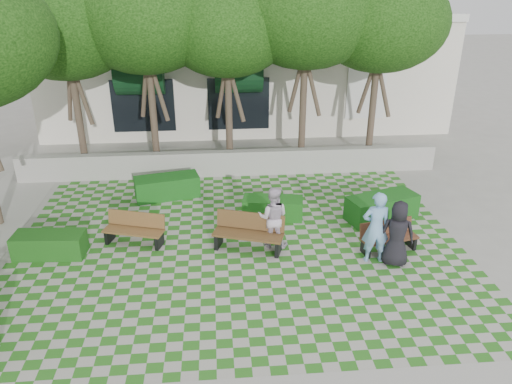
{
  "coord_description": "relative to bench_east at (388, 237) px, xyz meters",
  "views": [
    {
      "loc": [
        -0.54,
        -10.65,
        6.92
      ],
      "look_at": [
        0.5,
        1.5,
        1.4
      ],
      "focal_mm": 35.0,
      "sensor_mm": 36.0,
      "label": 1
    }
  ],
  "objects": [
    {
      "name": "person_dark",
      "position": [
        -0.05,
        -0.68,
        0.48
      ],
      "size": [
        0.97,
        0.77,
        1.73
      ],
      "primitive_type": "imported",
      "rotation": [
        0.0,
        0.0,
        2.84
      ],
      "color": "black",
      "rests_on": "ground"
    },
    {
      "name": "hedge_midleft",
      "position": [
        -6.1,
        3.89,
        -0.03
      ],
      "size": [
        2.18,
        1.26,
        0.72
      ],
      "primitive_type": "cube",
      "rotation": [
        0.0,
        0.0,
        0.23
      ],
      "color": "#144E17",
      "rests_on": "ground"
    },
    {
      "name": "hedge_west",
      "position": [
        -8.88,
        0.47,
        -0.07
      ],
      "size": [
        1.84,
        0.83,
        0.63
      ],
      "primitive_type": "cube",
      "rotation": [
        0.0,
        0.0,
        -0.06
      ],
      "color": "#164913",
      "rests_on": "ground"
    },
    {
      "name": "hedge_midright",
      "position": [
        -2.83,
        2.15,
        -0.08
      ],
      "size": [
        1.88,
        1.0,
        0.62
      ],
      "primitive_type": "cube",
      "rotation": [
        0.0,
        0.0,
        -0.17
      ],
      "color": "#155015",
      "rests_on": "ground"
    },
    {
      "name": "building",
      "position": [
        -3.01,
        13.53,
        2.13
      ],
      "size": [
        18.0,
        8.92,
        5.15
      ],
      "color": "silver",
      "rests_on": "ground"
    },
    {
      "name": "ground",
      "position": [
        -3.94,
        -0.55,
        -0.39
      ],
      "size": [
        90.0,
        90.0,
        0.0
      ],
      "primitive_type": "plane",
      "color": "gray",
      "rests_on": "ground"
    },
    {
      "name": "bench_mid",
      "position": [
        -3.68,
        0.38,
        0.08
      ],
      "size": [
        1.95,
        1.17,
        0.97
      ],
      "rotation": [
        0.0,
        0.0,
        -0.32
      ],
      "color": "#50361B",
      "rests_on": "ground"
    },
    {
      "name": "hedge_east",
      "position": [
        0.4,
        1.79,
        -0.02
      ],
      "size": [
        2.29,
        1.47,
        0.74
      ],
      "primitive_type": "cube",
      "rotation": [
        0.0,
        0.0,
        0.32
      ],
      "color": "#134915",
      "rests_on": "ground"
    },
    {
      "name": "person_white",
      "position": [
        -3.03,
        0.49,
        0.47
      ],
      "size": [
        0.95,
        0.81,
        1.71
      ],
      "primitive_type": "imported",
      "rotation": [
        0.0,
        0.0,
        2.93
      ],
      "color": "silver",
      "rests_on": "ground"
    },
    {
      "name": "bench_west",
      "position": [
        -6.75,
        0.94,
        0.03
      ],
      "size": [
        1.72,
        1.0,
        0.86
      ],
      "rotation": [
        0.0,
        0.0,
        -0.3
      ],
      "color": "brown",
      "rests_on": "ground"
    },
    {
      "name": "lawn",
      "position": [
        -3.94,
        0.45,
        -0.38
      ],
      "size": [
        12.0,
        12.0,
        0.0
      ],
      "primitive_type": "plane",
      "color": "#2B721E",
      "rests_on": "ground"
    },
    {
      "name": "retaining_wall",
      "position": [
        -3.94,
        5.65,
        0.06
      ],
      "size": [
        15.0,
        0.36,
        0.9
      ],
      "primitive_type": "cube",
      "color": "#9E9B93",
      "rests_on": "ground"
    },
    {
      "name": "tree_row",
      "position": [
        -5.8,
        5.4,
        4.79
      ],
      "size": [
        17.7,
        13.4,
        7.41
      ],
      "color": "#47382B",
      "rests_on": "ground"
    },
    {
      "name": "person_blue",
      "position": [
        -0.55,
        -0.49,
        0.58
      ],
      "size": [
        0.72,
        0.49,
        1.93
      ],
      "primitive_type": "imported",
      "rotation": [
        0.0,
        0.0,
        3.1
      ],
      "color": "#79AADC",
      "rests_on": "ground"
    },
    {
      "name": "bench_east",
      "position": [
        0.0,
        0.0,
        0.0
      ],
      "size": [
        1.6,
        0.82,
        0.8
      ],
      "rotation": [
        0.0,
        0.0,
        0.21
      ],
      "color": "#4F2B1B",
      "rests_on": "ground"
    }
  ]
}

